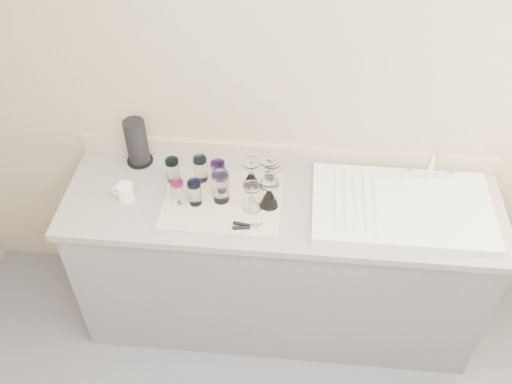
# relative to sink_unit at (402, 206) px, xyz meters

# --- Properties ---
(room_envelope) EXTENTS (3.54, 3.50, 2.52)m
(room_envelope) POSITION_rel_sink_unit_xyz_m (-0.55, -1.20, 0.64)
(room_envelope) COLOR #55555A
(room_envelope) RESTS_ON ground
(counter_unit) EXTENTS (2.06, 0.62, 0.90)m
(counter_unit) POSITION_rel_sink_unit_xyz_m (-0.55, -0.00, -0.47)
(counter_unit) COLOR slate
(counter_unit) RESTS_ON ground
(sink_unit) EXTENTS (0.82, 0.50, 0.22)m
(sink_unit) POSITION_rel_sink_unit_xyz_m (0.00, 0.00, 0.00)
(sink_unit) COLOR white
(sink_unit) RESTS_ON counter_unit
(dish_towel) EXTENTS (0.55, 0.42, 0.01)m
(dish_towel) POSITION_rel_sink_unit_xyz_m (-0.83, -0.03, -0.02)
(dish_towel) COLOR beige
(dish_towel) RESTS_ON counter_unit
(tumbler_teal) EXTENTS (0.07, 0.07, 0.13)m
(tumbler_teal) POSITION_rel_sink_unit_xyz_m (-1.08, 0.08, 0.06)
(tumbler_teal) COLOR white
(tumbler_teal) RESTS_ON dish_towel
(tumbler_cyan) EXTENTS (0.07, 0.07, 0.13)m
(tumbler_cyan) POSITION_rel_sink_unit_xyz_m (-0.95, 0.11, 0.06)
(tumbler_cyan) COLOR white
(tumbler_cyan) RESTS_ON dish_towel
(tumbler_purple) EXTENTS (0.07, 0.07, 0.14)m
(tumbler_purple) POSITION_rel_sink_unit_xyz_m (-0.86, 0.07, 0.06)
(tumbler_purple) COLOR white
(tumbler_purple) RESTS_ON dish_towel
(tumbler_magenta) EXTENTS (0.06, 0.06, 0.12)m
(tumbler_magenta) POSITION_rel_sink_unit_xyz_m (-1.03, -0.05, 0.05)
(tumbler_magenta) COLOR white
(tumbler_magenta) RESTS_ON dish_towel
(tumbler_blue) EXTENTS (0.06, 0.06, 0.13)m
(tumbler_blue) POSITION_rel_sink_unit_xyz_m (-0.95, -0.05, 0.05)
(tumbler_blue) COLOR white
(tumbler_blue) RESTS_ON dish_towel
(tumbler_lavender) EXTENTS (0.08, 0.08, 0.16)m
(tumbler_lavender) POSITION_rel_sink_unit_xyz_m (-0.84, -0.02, 0.07)
(tumbler_lavender) COLOR white
(tumbler_lavender) RESTS_ON dish_towel
(goblet_back_left) EXTENTS (0.08, 0.08, 0.15)m
(goblet_back_left) POSITION_rel_sink_unit_xyz_m (-0.71, 0.09, 0.04)
(goblet_back_left) COLOR white
(goblet_back_left) RESTS_ON dish_towel
(goblet_back_right) EXTENTS (0.08, 0.08, 0.14)m
(goblet_back_right) POSITION_rel_sink_unit_xyz_m (-0.61, 0.10, 0.04)
(goblet_back_right) COLOR white
(goblet_back_right) RESTS_ON dish_towel
(goblet_front_left) EXTENTS (0.08, 0.08, 0.14)m
(goblet_front_left) POSITION_rel_sink_unit_xyz_m (-0.69, -0.07, 0.04)
(goblet_front_left) COLOR white
(goblet_front_left) RESTS_ON dish_towel
(goblet_front_right) EXTENTS (0.09, 0.09, 0.16)m
(goblet_front_right) POSITION_rel_sink_unit_xyz_m (-0.61, -0.04, 0.04)
(goblet_front_right) COLOR white
(goblet_front_right) RESTS_ON dish_towel
(goblet_extra) EXTENTS (0.09, 0.09, 0.16)m
(goblet_extra) POSITION_rel_sink_unit_xyz_m (-0.63, 0.10, 0.04)
(goblet_extra) COLOR white
(goblet_extra) RESTS_ON dish_towel
(can_opener) EXTENTS (0.13, 0.05, 0.02)m
(can_opener) POSITION_rel_sink_unit_xyz_m (-0.70, -0.19, -0.00)
(can_opener) COLOR silver
(can_opener) RESTS_ON dish_towel
(white_mug) EXTENTS (0.11, 0.09, 0.08)m
(white_mug) POSITION_rel_sink_unit_xyz_m (-1.28, -0.05, 0.02)
(white_mug) COLOR white
(white_mug) RESTS_ON counter_unit
(paper_towel_roll) EXTENTS (0.13, 0.13, 0.25)m
(paper_towel_roll) POSITION_rel_sink_unit_xyz_m (-1.28, 0.22, 0.10)
(paper_towel_roll) COLOR black
(paper_towel_roll) RESTS_ON counter_unit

